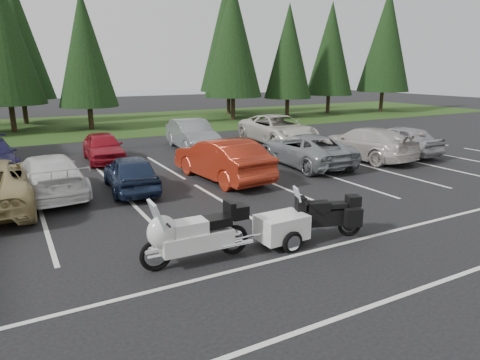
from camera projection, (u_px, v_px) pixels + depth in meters
name	position (u px, v px, depth m)	size (l,w,h in m)	color
ground	(225.00, 214.00, 12.98)	(120.00, 120.00, 0.00)	black
grass_strip	(86.00, 126.00, 33.34)	(80.00, 16.00, 0.01)	#213B13
lake_water	(77.00, 100.00, 61.49)	(70.00, 50.00, 0.02)	slate
stall_markings	(199.00, 197.00, 14.68)	(32.00, 16.00, 0.01)	silver
conifer_4	(2.00, 34.00, 28.43)	(4.80, 4.80, 11.17)	#332316
conifer_5	(85.00, 49.00, 29.89)	(4.14, 4.14, 9.63)	#332316
conifer_6	(233.00, 39.00, 35.64)	(4.93, 4.93, 11.48)	#332316
conifer_7	(289.00, 51.00, 38.18)	(4.27, 4.27, 9.94)	#332316
conifer_8	(331.00, 49.00, 41.34)	(4.53, 4.53, 10.56)	#332316
conifer_9	(386.00, 40.00, 42.81)	(5.19, 5.19, 12.10)	#332316
conifer_back_b	(16.00, 35.00, 32.74)	(4.97, 4.97, 11.58)	#332316
conifer_back_c	(228.00, 34.00, 40.37)	(5.50, 5.50, 12.81)	#332316
car_near_3	(49.00, 175.00, 14.66)	(2.02, 4.98, 1.45)	white
car_near_4	(131.00, 173.00, 15.28)	(1.57, 3.90, 1.33)	#19253F
car_near_5	(222.00, 159.00, 16.81)	(1.75, 5.01, 1.65)	#9C2613
car_near_6	(305.00, 150.00, 19.35)	(2.41, 5.23, 1.45)	gray
car_near_7	(364.00, 143.00, 20.75)	(2.16, 5.32, 1.54)	beige
car_near_8	(399.00, 140.00, 21.82)	(1.79, 4.46, 1.52)	#99989C
car_far_2	(103.00, 147.00, 20.22)	(1.63, 4.05, 1.38)	maroon
car_far_3	(192.00, 135.00, 23.22)	(1.71, 4.91, 1.62)	slate
car_far_4	(278.00, 129.00, 25.19)	(2.74, 5.95, 1.65)	beige
touring_motorcycle	(196.00, 229.00, 9.52)	(2.88, 0.89, 1.59)	silver
cargo_trailer	(282.00, 230.00, 10.54)	(1.74, 0.98, 0.81)	silver
adventure_motorcycle	(323.00, 212.00, 10.93)	(2.35, 0.82, 1.43)	black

